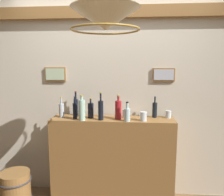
{
  "coord_description": "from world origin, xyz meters",
  "views": [
    {
      "loc": [
        0.23,
        -1.77,
        1.69
      ],
      "look_at": [
        0.0,
        0.8,
        1.3
      ],
      "focal_mm": 36.61,
      "sensor_mm": 36.0,
      "label": 1
    }
  ],
  "objects_px": {
    "glass_tumbler_highball": "(168,114)",
    "liquor_bottle_vermouth": "(75,110)",
    "liquor_bottle_scotch": "(62,110)",
    "pendant_lamp": "(106,20)",
    "wooden_barrel": "(16,190)",
    "liquor_bottle_bourbon": "(82,110)",
    "liquor_bottle_brandy": "(101,110)",
    "liquor_bottle_port": "(118,110)",
    "liquor_bottle_mezcal": "(91,110)",
    "glass_tumbler_shot": "(125,114)",
    "glass_tumbler_rocks": "(143,116)",
    "liquor_bottle_gin": "(76,106)",
    "liquor_bottle_rye": "(155,110)",
    "liquor_bottle_vodka": "(127,114)"
  },
  "relations": [
    {
      "from": "liquor_bottle_rye",
      "to": "glass_tumbler_highball",
      "type": "height_order",
      "value": "liquor_bottle_rye"
    },
    {
      "from": "glass_tumbler_rocks",
      "to": "glass_tumbler_highball",
      "type": "bearing_deg",
      "value": 29.27
    },
    {
      "from": "liquor_bottle_port",
      "to": "pendant_lamp",
      "type": "distance_m",
      "value": 1.1
    },
    {
      "from": "liquor_bottle_rye",
      "to": "liquor_bottle_brandy",
      "type": "bearing_deg",
      "value": -163.88
    },
    {
      "from": "liquor_bottle_gin",
      "to": "glass_tumbler_shot",
      "type": "height_order",
      "value": "liquor_bottle_gin"
    },
    {
      "from": "liquor_bottle_port",
      "to": "glass_tumbler_shot",
      "type": "xyz_separation_m",
      "value": [
        0.08,
        0.08,
        -0.06
      ]
    },
    {
      "from": "liquor_bottle_scotch",
      "to": "liquor_bottle_rye",
      "type": "bearing_deg",
      "value": 4.76
    },
    {
      "from": "liquor_bottle_rye",
      "to": "glass_tumbler_rocks",
      "type": "relative_size",
      "value": 2.45
    },
    {
      "from": "liquor_bottle_gin",
      "to": "liquor_bottle_bourbon",
      "type": "bearing_deg",
      "value": -62.47
    },
    {
      "from": "liquor_bottle_gin",
      "to": "liquor_bottle_brandy",
      "type": "bearing_deg",
      "value": -32.53
    },
    {
      "from": "liquor_bottle_scotch",
      "to": "glass_tumbler_highball",
      "type": "xyz_separation_m",
      "value": [
        1.27,
        0.09,
        -0.05
      ]
    },
    {
      "from": "liquor_bottle_bourbon",
      "to": "liquor_bottle_brandy",
      "type": "bearing_deg",
      "value": 9.88
    },
    {
      "from": "liquor_bottle_vermouth",
      "to": "glass_tumbler_highball",
      "type": "distance_m",
      "value": 1.11
    },
    {
      "from": "liquor_bottle_mezcal",
      "to": "pendant_lamp",
      "type": "distance_m",
      "value": 1.17
    },
    {
      "from": "liquor_bottle_mezcal",
      "to": "liquor_bottle_vodka",
      "type": "relative_size",
      "value": 1.09
    },
    {
      "from": "liquor_bottle_brandy",
      "to": "liquor_bottle_scotch",
      "type": "distance_m",
      "value": 0.5
    },
    {
      "from": "liquor_bottle_bourbon",
      "to": "pendant_lamp",
      "type": "distance_m",
      "value": 1.09
    },
    {
      "from": "glass_tumbler_highball",
      "to": "liquor_bottle_mezcal",
      "type": "bearing_deg",
      "value": -175.1
    },
    {
      "from": "liquor_bottle_port",
      "to": "liquor_bottle_mezcal",
      "type": "relative_size",
      "value": 1.17
    },
    {
      "from": "wooden_barrel",
      "to": "liquor_bottle_vermouth",
      "type": "bearing_deg",
      "value": 15.47
    },
    {
      "from": "glass_tumbler_highball",
      "to": "liquor_bottle_vermouth",
      "type": "bearing_deg",
      "value": -173.18
    },
    {
      "from": "liquor_bottle_port",
      "to": "glass_tumbler_rocks",
      "type": "relative_size",
      "value": 2.73
    },
    {
      "from": "liquor_bottle_vermouth",
      "to": "glass_tumbler_shot",
      "type": "distance_m",
      "value": 0.59
    },
    {
      "from": "liquor_bottle_brandy",
      "to": "glass_tumbler_shot",
      "type": "height_order",
      "value": "liquor_bottle_brandy"
    },
    {
      "from": "liquor_bottle_scotch",
      "to": "liquor_bottle_vermouth",
      "type": "bearing_deg",
      "value": -14.13
    },
    {
      "from": "liquor_bottle_port",
      "to": "liquor_bottle_vodka",
      "type": "distance_m",
      "value": 0.14
    },
    {
      "from": "liquor_bottle_bourbon",
      "to": "liquor_bottle_vodka",
      "type": "xyz_separation_m",
      "value": [
        0.51,
        0.0,
        -0.04
      ]
    },
    {
      "from": "liquor_bottle_gin",
      "to": "glass_tumbler_highball",
      "type": "relative_size",
      "value": 3.52
    },
    {
      "from": "wooden_barrel",
      "to": "glass_tumbler_rocks",
      "type": "bearing_deg",
      "value": 5.84
    },
    {
      "from": "glass_tumbler_shot",
      "to": "liquor_bottle_gin",
      "type": "bearing_deg",
      "value": 172.51
    },
    {
      "from": "glass_tumbler_rocks",
      "to": "liquor_bottle_bourbon",
      "type": "bearing_deg",
      "value": -176.57
    },
    {
      "from": "liquor_bottle_vermouth",
      "to": "glass_tumbler_rocks",
      "type": "bearing_deg",
      "value": -2.8
    },
    {
      "from": "liquor_bottle_scotch",
      "to": "glass_tumbler_shot",
      "type": "distance_m",
      "value": 0.76
    },
    {
      "from": "liquor_bottle_vermouth",
      "to": "liquor_bottle_scotch",
      "type": "relative_size",
      "value": 1.05
    },
    {
      "from": "liquor_bottle_brandy",
      "to": "glass_tumbler_highball",
      "type": "relative_size",
      "value": 3.77
    },
    {
      "from": "liquor_bottle_rye",
      "to": "liquor_bottle_brandy",
      "type": "height_order",
      "value": "liquor_bottle_brandy"
    },
    {
      "from": "liquor_bottle_vodka",
      "to": "glass_tumbler_highball",
      "type": "relative_size",
      "value": 2.59
    },
    {
      "from": "liquor_bottle_mezcal",
      "to": "liquor_bottle_gin",
      "type": "distance_m",
      "value": 0.24
    },
    {
      "from": "liquor_bottle_port",
      "to": "glass_tumbler_rocks",
      "type": "height_order",
      "value": "liquor_bottle_port"
    },
    {
      "from": "liquor_bottle_vermouth",
      "to": "liquor_bottle_brandy",
      "type": "bearing_deg",
      "value": -8.05
    },
    {
      "from": "liquor_bottle_brandy",
      "to": "liquor_bottle_bourbon",
      "type": "distance_m",
      "value": 0.21
    },
    {
      "from": "liquor_bottle_vermouth",
      "to": "liquor_bottle_port",
      "type": "bearing_deg",
      "value": 1.85
    },
    {
      "from": "liquor_bottle_brandy",
      "to": "liquor_bottle_vodka",
      "type": "distance_m",
      "value": 0.31
    },
    {
      "from": "liquor_bottle_vermouth",
      "to": "liquor_bottle_brandy",
      "type": "distance_m",
      "value": 0.31
    },
    {
      "from": "wooden_barrel",
      "to": "liquor_bottle_rye",
      "type": "bearing_deg",
      "value": 11.4
    },
    {
      "from": "pendant_lamp",
      "to": "wooden_barrel",
      "type": "relative_size",
      "value": 1.33
    },
    {
      "from": "liquor_bottle_gin",
      "to": "pendant_lamp",
      "type": "xyz_separation_m",
      "value": [
        0.47,
        -0.81,
        0.88
      ]
    },
    {
      "from": "liquor_bottle_gin",
      "to": "glass_tumbler_rocks",
      "type": "height_order",
      "value": "liquor_bottle_gin"
    },
    {
      "from": "liquor_bottle_port",
      "to": "liquor_bottle_bourbon",
      "type": "height_order",
      "value": "liquor_bottle_bourbon"
    },
    {
      "from": "liquor_bottle_vermouth",
      "to": "wooden_barrel",
      "type": "relative_size",
      "value": 0.6
    }
  ]
}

